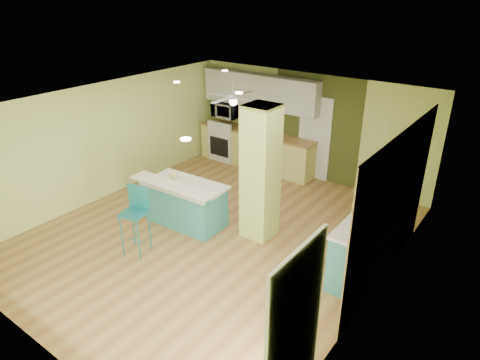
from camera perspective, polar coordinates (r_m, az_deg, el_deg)
name	(u,v)px	position (r m, az deg, el deg)	size (l,w,h in m)	color
floor	(216,234)	(8.20, -3.21, -7.21)	(6.00, 7.00, 0.01)	#9A6336
ceiling	(212,105)	(7.20, -3.69, 10.01)	(6.00, 7.00, 0.01)	white
wall_back	(309,126)	(10.37, 9.13, 7.12)	(6.00, 0.01, 2.50)	#D4E77C
wall_front	(25,270)	(5.75, -26.78, -10.66)	(6.00, 0.01, 2.50)	#D4E77C
wall_left	(107,140)	(9.70, -17.27, 5.07)	(0.01, 7.00, 2.50)	#D4E77C
wall_right	(380,225)	(6.32, 18.14, -5.77)	(0.01, 7.00, 2.50)	#D4E77C
wood_panel	(393,209)	(6.83, 19.72, -3.61)	(0.02, 3.40, 2.50)	#967555
olive_accent	(316,128)	(10.27, 10.07, 6.87)	(2.20, 0.02, 2.50)	#414A1D
interior_door	(314,138)	(10.32, 9.90, 5.52)	(0.82, 0.05, 2.00)	white
french_door	(294,333)	(4.70, 7.24, -19.61)	(0.04, 1.08, 2.10)	silver
column	(260,173)	(7.62, 2.74, 0.88)	(0.55, 0.55, 2.50)	#C0D964
kitchen_run	(256,149)	(11.00, 2.12, 4.16)	(3.25, 0.63, 0.94)	#D3CE6E
stove	(227,142)	(11.53, -1.81, 5.07)	(0.76, 0.66, 1.08)	silver
upper_cabinets	(260,91)	(10.67, 2.62, 11.80)	(3.20, 0.34, 0.80)	silver
microwave	(226,110)	(11.27, -1.84, 9.36)	(0.70, 0.48, 0.39)	white
ceiling_fan	(233,97)	(9.49, -0.91, 10.98)	(1.41, 1.41, 0.61)	silver
pendant_lamp	(380,161)	(6.79, 18.19, 2.36)	(0.14, 0.14, 0.69)	white
wall_decor	(399,186)	(6.89, 20.41, -0.71)	(0.03, 0.90, 0.70)	brown
peninsula	(185,203)	(8.40, -7.33, -3.01)	(1.83, 1.04, 0.97)	teal
bar_stool	(136,209)	(7.52, -13.69, -3.82)	(0.49, 0.49, 1.23)	teal
side_counter	(364,249)	(7.14, 16.24, -8.83)	(0.66, 1.55, 1.00)	teal
fruit_bowl	(260,132)	(10.70, 2.69, 6.39)	(0.27, 0.27, 0.07)	#342215
canister	(173,176)	(8.38, -8.89, 0.47)	(0.13, 0.13, 0.17)	yellow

